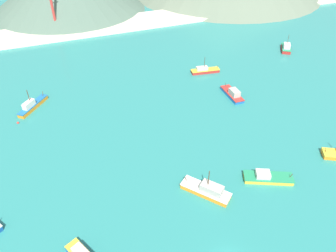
% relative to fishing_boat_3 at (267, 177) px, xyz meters
% --- Properties ---
extents(ground, '(260.00, 280.00, 0.50)m').
position_rel_fishing_boat_3_xyz_m(ground, '(-16.45, 16.88, -0.96)').
color(ground, teal).
extents(fishing_boat_3, '(10.37, 7.02, 2.07)m').
position_rel_fishing_boat_3_xyz_m(fishing_boat_3, '(0.00, 0.00, 0.00)').
color(fishing_boat_3, gold).
rests_on(fishing_boat_3, ground).
extents(fishing_boat_5, '(9.45, 3.74, 5.44)m').
position_rel_fishing_boat_3_xyz_m(fishing_boat_5, '(8.98, 46.75, 0.08)').
color(fishing_boat_5, red).
rests_on(fishing_boat_5, ground).
extents(fishing_boat_6, '(8.60, 9.73, 6.23)m').
position_rel_fishing_boat_3_xyz_m(fishing_boat_6, '(-13.21, 1.18, 0.32)').
color(fishing_boat_6, orange).
rests_on(fishing_boat_6, ground).
extents(fishing_boat_7, '(8.36, 9.44, 5.93)m').
position_rel_fishing_boat_3_xyz_m(fishing_boat_7, '(-43.75, 45.31, 0.28)').
color(fishing_boat_7, orange).
rests_on(fishing_boat_7, ground).
extents(fishing_boat_8, '(3.21, 9.43, 2.59)m').
position_rel_fishing_boat_3_xyz_m(fishing_boat_8, '(9.98, 30.84, 0.19)').
color(fishing_boat_8, '#1E5BA8').
rests_on(fishing_boat_8, ground).
extents(fishing_boat_10, '(6.60, 7.83, 6.10)m').
position_rel_fishing_boat_3_xyz_m(fishing_boat_10, '(44.10, 51.06, 0.37)').
color(fishing_boat_10, red).
rests_on(fishing_boat_10, ground).
extents(buoy_1, '(0.62, 0.62, 0.62)m').
position_rel_fishing_boat_3_xyz_m(buoy_1, '(-47.66, 39.72, -0.60)').
color(buoy_1, red).
rests_on(buoy_1, ground).
extents(beach_strip, '(247.00, 18.46, 1.20)m').
position_rel_fishing_boat_3_xyz_m(beach_strip, '(-16.45, 98.33, -0.11)').
color(beach_strip, beige).
rests_on(beach_strip, ground).
extents(radio_tower, '(2.26, 1.80, 22.55)m').
position_rel_fishing_boat_3_xyz_m(radio_tower, '(-31.26, 99.74, 10.79)').
color(radio_tower, '#B7332D').
rests_on(radio_tower, ground).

